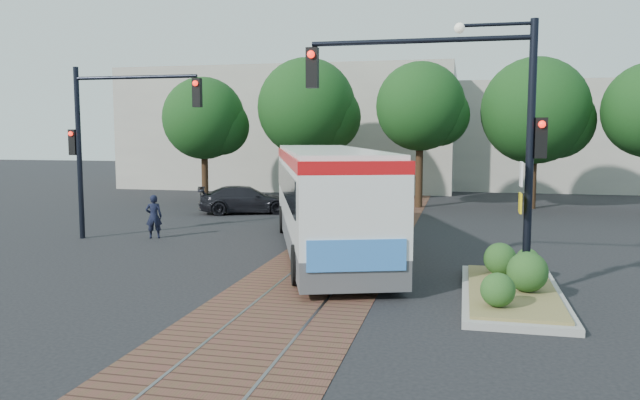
# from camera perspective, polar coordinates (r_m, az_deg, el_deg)

# --- Properties ---
(ground) EXTENTS (120.00, 120.00, 0.00)m
(ground) POSITION_cam_1_polar(r_m,az_deg,el_deg) (16.29, -0.35, -7.07)
(ground) COLOR black
(ground) RESTS_ON ground
(trackbed) EXTENTS (3.60, 40.00, 0.02)m
(trackbed) POSITION_cam_1_polar(r_m,az_deg,el_deg) (20.12, 2.29, -4.51)
(trackbed) COLOR #553026
(trackbed) RESTS_ON ground
(tree_row) EXTENTS (26.40, 5.60, 7.67)m
(tree_row) POSITION_cam_1_polar(r_m,az_deg,el_deg) (31.97, 8.68, 8.10)
(tree_row) COLOR #382314
(tree_row) RESTS_ON ground
(warehouses) EXTENTS (40.00, 13.00, 8.00)m
(warehouses) POSITION_cam_1_polar(r_m,az_deg,el_deg) (44.38, 7.63, 6.21)
(warehouses) COLOR #ADA899
(warehouses) RESTS_ON ground
(city_bus) EXTENTS (6.31, 12.25, 3.24)m
(city_bus) POSITION_cam_1_polar(r_m,az_deg,el_deg) (19.59, 0.57, 0.52)
(city_bus) COLOR #47474A
(city_bus) RESTS_ON ground
(traffic_island) EXTENTS (2.20, 5.20, 1.13)m
(traffic_island) POSITION_cam_1_polar(r_m,az_deg,el_deg) (14.97, 17.21, -7.24)
(traffic_island) COLOR gray
(traffic_island) RESTS_ON ground
(signal_pole_main) EXTENTS (5.49, 0.46, 6.00)m
(signal_pole_main) POSITION_cam_1_polar(r_m,az_deg,el_deg) (14.63, 13.89, 7.66)
(signal_pole_main) COLOR black
(signal_pole_main) RESTS_ON ground
(signal_pole_left) EXTENTS (4.99, 0.34, 6.00)m
(signal_pole_left) POSITION_cam_1_polar(r_m,az_deg,el_deg) (22.85, -18.88, 6.17)
(signal_pole_left) COLOR black
(signal_pole_left) RESTS_ON ground
(officer) EXTENTS (0.67, 0.56, 1.55)m
(officer) POSITION_cam_1_polar(r_m,az_deg,el_deg) (22.87, -14.95, -1.47)
(officer) COLOR black
(officer) RESTS_ON ground
(parked_car) EXTENTS (4.74, 3.31, 1.27)m
(parked_car) POSITION_cam_1_polar(r_m,az_deg,el_deg) (29.20, -6.78, 0.03)
(parked_car) COLOR black
(parked_car) RESTS_ON ground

